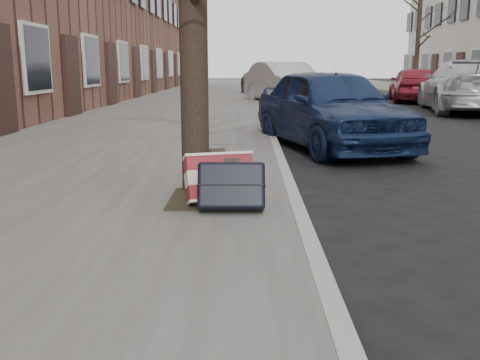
{
  "coord_description": "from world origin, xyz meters",
  "views": [
    {
      "loc": [
        -1.7,
        -3.65,
        1.34
      ],
      "look_at": [
        -1.77,
        0.8,
        0.39
      ],
      "focal_mm": 40.0,
      "sensor_mm": 36.0,
      "label": 1
    }
  ],
  "objects_px": {
    "suitcase_navy": "(231,186)",
    "car_near_front": "(330,108)",
    "car_near_mid": "(285,83)",
    "suitcase_red": "(220,179)"
  },
  "relations": [
    {
      "from": "suitcase_red",
      "to": "suitcase_navy",
      "type": "height_order",
      "value": "suitcase_red"
    },
    {
      "from": "suitcase_red",
      "to": "suitcase_navy",
      "type": "relative_size",
      "value": 1.05
    },
    {
      "from": "suitcase_red",
      "to": "suitcase_navy",
      "type": "bearing_deg",
      "value": -83.83
    },
    {
      "from": "suitcase_navy",
      "to": "car_near_mid",
      "type": "xyz_separation_m",
      "value": [
        1.46,
        14.88,
        0.41
      ]
    },
    {
      "from": "car_near_front",
      "to": "car_near_mid",
      "type": "height_order",
      "value": "car_near_mid"
    },
    {
      "from": "suitcase_red",
      "to": "car_near_mid",
      "type": "xyz_separation_m",
      "value": [
        1.57,
        14.62,
        0.4
      ]
    },
    {
      "from": "suitcase_red",
      "to": "car_near_mid",
      "type": "relative_size",
      "value": 0.13
    },
    {
      "from": "suitcase_navy",
      "to": "car_near_front",
      "type": "relative_size",
      "value": 0.14
    },
    {
      "from": "suitcase_navy",
      "to": "car_near_front",
      "type": "height_order",
      "value": "car_near_front"
    },
    {
      "from": "car_near_mid",
      "to": "car_near_front",
      "type": "bearing_deg",
      "value": -109.31
    }
  ]
}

